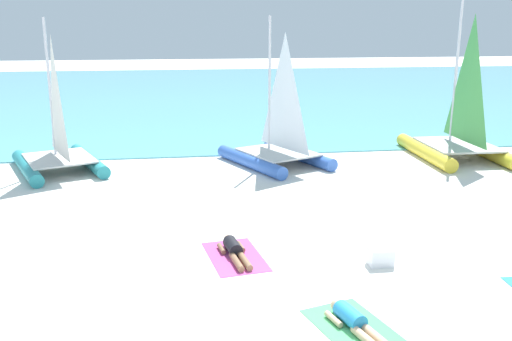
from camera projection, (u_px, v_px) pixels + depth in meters
name	position (u px, v px, depth m)	size (l,w,h in m)	color
ground_plane	(238.00, 171.00, 19.19)	(120.00, 120.00, 0.00)	white
ocean_water	(204.00, 92.00, 40.52)	(120.00, 40.00, 0.05)	#5BB2C1
sailboat_blue	(277.00, 144.00, 19.91)	(3.90, 4.62, 5.13)	blue
sailboat_yellow	(458.00, 135.00, 20.82)	(2.93, 4.50, 5.80)	yellow
sailboat_teal	(58.00, 150.00, 19.03)	(3.76, 4.54, 5.09)	teal
towel_center_left	(235.00, 256.00, 12.22)	(1.10, 1.90, 0.01)	#D84C99
sunbather_center_left	(234.00, 250.00, 12.25)	(0.64, 1.57, 0.30)	black
towel_center_right	(356.00, 330.00, 9.31)	(1.10, 1.90, 0.01)	#4CB266
sunbather_center_right	(354.00, 321.00, 9.34)	(0.81, 1.55, 0.30)	#268CCC
cooler_box	(381.00, 257.00, 11.78)	(0.50, 0.36, 0.36)	white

